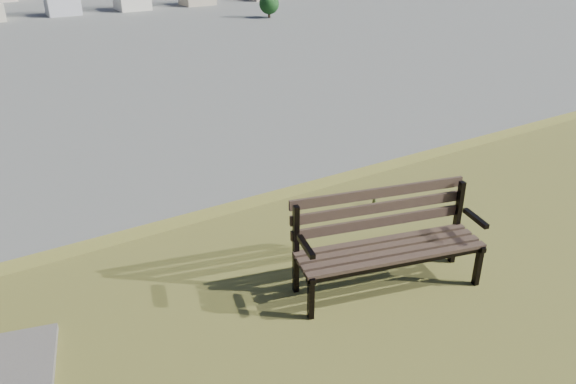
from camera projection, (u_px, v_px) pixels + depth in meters
park_bench at (386, 236)px, 5.77m from camera, size 2.04×1.08×1.02m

